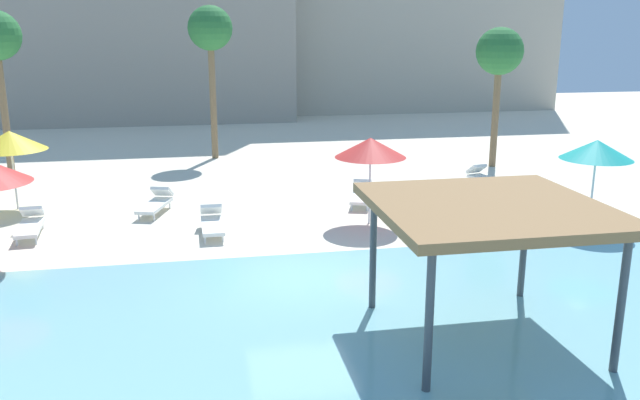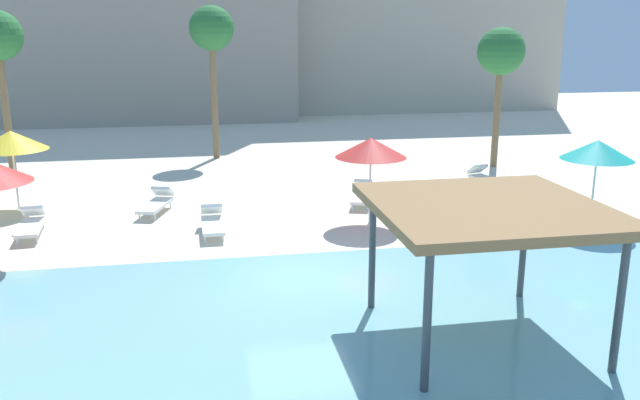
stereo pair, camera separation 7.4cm
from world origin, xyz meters
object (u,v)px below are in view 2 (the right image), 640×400
at_px(shade_pavilion, 487,213).
at_px(lounge_chair_4, 31,224).
at_px(lounge_chair_0, 362,194).
at_px(beach_umbrella_yellow_1, 11,140).
at_px(palm_tree_2, 501,54).
at_px(lounge_chair_6, 212,222).
at_px(beach_umbrella_teal_3, 598,150).
at_px(beach_umbrella_red_0, 371,148).
at_px(palm_tree_1, 212,32).
at_px(lounge_chair_3, 157,202).
at_px(lounge_chair_5, 487,178).

bearing_deg(shade_pavilion, lounge_chair_4, 139.67).
distance_m(shade_pavilion, lounge_chair_0, 10.12).
height_order(beach_umbrella_yellow_1, palm_tree_2, palm_tree_2).
height_order(beach_umbrella_yellow_1, lounge_chair_6, beach_umbrella_yellow_1).
relative_size(lounge_chair_0, palm_tree_2, 0.35).
height_order(beach_umbrella_teal_3, lounge_chair_0, beach_umbrella_teal_3).
distance_m(beach_umbrella_red_0, palm_tree_2, 10.37).
xyz_separation_m(beach_umbrella_teal_3, palm_tree_1, (-10.26, 12.79, 3.14)).
bearing_deg(lounge_chair_0, palm_tree_2, 143.73).
xyz_separation_m(lounge_chair_3, lounge_chair_5, (11.67, 1.42, 0.00)).
bearing_deg(beach_umbrella_yellow_1, lounge_chair_6, -31.75).
height_order(lounge_chair_5, palm_tree_1, palm_tree_1).
height_order(beach_umbrella_teal_3, palm_tree_2, palm_tree_2).
bearing_deg(lounge_chair_5, palm_tree_1, -141.01).
height_order(beach_umbrella_yellow_1, lounge_chair_3, beach_umbrella_yellow_1).
height_order(lounge_chair_4, lounge_chair_6, same).
distance_m(lounge_chair_6, palm_tree_1, 12.36).
bearing_deg(palm_tree_2, beach_umbrella_red_0, -135.46).
xyz_separation_m(beach_umbrella_yellow_1, lounge_chair_3, (4.39, -1.25, -1.89)).
relative_size(lounge_chair_4, lounge_chair_6, 1.02).
xyz_separation_m(lounge_chair_3, lounge_chair_4, (-3.34, -1.76, 0.00)).
height_order(lounge_chair_6, palm_tree_1, palm_tree_1).
bearing_deg(shade_pavilion, beach_umbrella_red_0, 90.85).
height_order(palm_tree_1, palm_tree_2, palm_tree_1).
relative_size(lounge_chair_0, lounge_chair_3, 1.00).
bearing_deg(shade_pavilion, lounge_chair_0, 88.79).
bearing_deg(lounge_chair_6, shade_pavilion, 31.40).
bearing_deg(lounge_chair_3, beach_umbrella_red_0, 86.44).
xyz_separation_m(shade_pavilion, lounge_chair_4, (-9.72, 8.26, -2.11)).
bearing_deg(beach_umbrella_red_0, palm_tree_1, 110.51).
distance_m(shade_pavilion, beach_umbrella_yellow_1, 15.60).
relative_size(beach_umbrella_teal_3, lounge_chair_0, 1.30).
relative_size(lounge_chair_3, lounge_chair_4, 1.02).
bearing_deg(beach_umbrella_yellow_1, shade_pavilion, -46.28).
height_order(shade_pavilion, beach_umbrella_teal_3, shade_pavilion).
bearing_deg(lounge_chair_6, palm_tree_2, 120.79).
bearing_deg(palm_tree_2, lounge_chair_4, -158.81).
bearing_deg(palm_tree_1, shade_pavilion, -77.21).
height_order(beach_umbrella_teal_3, lounge_chair_5, beach_umbrella_teal_3).
bearing_deg(lounge_chair_0, lounge_chair_6, -46.01).
xyz_separation_m(beach_umbrella_teal_3, palm_tree_2, (1.09, 8.80, 2.29)).
relative_size(lounge_chair_3, palm_tree_1, 0.30).
distance_m(shade_pavilion, palm_tree_2, 16.53).
distance_m(beach_umbrella_red_0, lounge_chair_3, 6.97).
relative_size(shade_pavilion, lounge_chair_0, 2.01).
relative_size(beach_umbrella_red_0, beach_umbrella_teal_3, 0.99).
xyz_separation_m(lounge_chair_0, lounge_chair_6, (-4.94, -2.37, 0.00)).
xyz_separation_m(beach_umbrella_teal_3, lounge_chair_6, (-10.73, 1.55, -1.98)).
distance_m(lounge_chair_0, lounge_chair_4, 10.07).
xyz_separation_m(beach_umbrella_red_0, lounge_chair_5, (5.39, 3.76, -1.94)).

